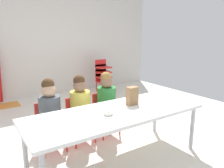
{
  "coord_description": "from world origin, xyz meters",
  "views": [
    {
      "loc": [
        -1.52,
        -2.53,
        1.44
      ],
      "look_at": [
        -0.08,
        -0.37,
        0.84
      ],
      "focal_mm": 35.51,
      "sensor_mm": 36.0,
      "label": 1
    }
  ],
  "objects_px": {
    "craft_table": "(116,115)",
    "seated_child_middle_seat": "(80,103)",
    "kid_chair_red_stack": "(103,74)",
    "paper_plate_center_table": "(113,105)",
    "paper_bag_brown": "(132,96)",
    "donut_powdered_on_plate": "(108,114)",
    "paper_plate_near_edge": "(108,115)",
    "seated_child_far_right": "(106,98)",
    "seated_child_near_camera": "(50,108)"
  },
  "relations": [
    {
      "from": "craft_table",
      "to": "donut_powdered_on_plate",
      "type": "bearing_deg",
      "value": -156.49
    },
    {
      "from": "seated_child_near_camera",
      "to": "donut_powdered_on_plate",
      "type": "height_order",
      "value": "seated_child_near_camera"
    },
    {
      "from": "craft_table",
      "to": "donut_powdered_on_plate",
      "type": "distance_m",
      "value": 0.18
    },
    {
      "from": "kid_chair_red_stack",
      "to": "donut_powdered_on_plate",
      "type": "relative_size",
      "value": 7.43
    },
    {
      "from": "seated_child_middle_seat",
      "to": "donut_powdered_on_plate",
      "type": "relative_size",
      "value": 8.52
    },
    {
      "from": "seated_child_far_right",
      "to": "donut_powdered_on_plate",
      "type": "bearing_deg",
      "value": -120.57
    },
    {
      "from": "craft_table",
      "to": "paper_plate_near_edge",
      "type": "relative_size",
      "value": 11.22
    },
    {
      "from": "seated_child_far_right",
      "to": "donut_powdered_on_plate",
      "type": "distance_m",
      "value": 0.79
    },
    {
      "from": "craft_table",
      "to": "seated_child_far_right",
      "type": "relative_size",
      "value": 2.2
    },
    {
      "from": "kid_chair_red_stack",
      "to": "paper_plate_near_edge",
      "type": "bearing_deg",
      "value": -120.26
    },
    {
      "from": "kid_chair_red_stack",
      "to": "seated_child_middle_seat",
      "type": "bearing_deg",
      "value": -127.58
    },
    {
      "from": "seated_child_middle_seat",
      "to": "paper_plate_center_table",
      "type": "xyz_separation_m",
      "value": [
        0.22,
        -0.43,
        0.04
      ]
    },
    {
      "from": "kid_chair_red_stack",
      "to": "seated_child_far_right",
      "type": "bearing_deg",
      "value": -120.16
    },
    {
      "from": "craft_table",
      "to": "seated_child_middle_seat",
      "type": "xyz_separation_m",
      "value": [
        -0.15,
        0.61,
        0.01
      ]
    },
    {
      "from": "seated_child_middle_seat",
      "to": "kid_chair_red_stack",
      "type": "distance_m",
      "value": 2.71
    },
    {
      "from": "paper_plate_center_table",
      "to": "seated_child_near_camera",
      "type": "bearing_deg",
      "value": 145.35
    },
    {
      "from": "seated_child_far_right",
      "to": "kid_chair_red_stack",
      "type": "relative_size",
      "value": 1.15
    },
    {
      "from": "kid_chair_red_stack",
      "to": "paper_bag_brown",
      "type": "distance_m",
      "value": 2.94
    },
    {
      "from": "craft_table",
      "to": "seated_child_far_right",
      "type": "xyz_separation_m",
      "value": [
        0.25,
        0.61,
        0.01
      ]
    },
    {
      "from": "seated_child_middle_seat",
      "to": "seated_child_far_right",
      "type": "bearing_deg",
      "value": 0.0
    },
    {
      "from": "donut_powdered_on_plate",
      "to": "seated_child_middle_seat",
      "type": "bearing_deg",
      "value": 90.22
    },
    {
      "from": "seated_child_far_right",
      "to": "paper_plate_center_table",
      "type": "xyz_separation_m",
      "value": [
        -0.18,
        -0.43,
        0.04
      ]
    },
    {
      "from": "seated_child_near_camera",
      "to": "paper_plate_near_edge",
      "type": "distance_m",
      "value": 0.79
    },
    {
      "from": "seated_child_middle_seat",
      "to": "seated_child_far_right",
      "type": "relative_size",
      "value": 1.0
    },
    {
      "from": "craft_table",
      "to": "seated_child_middle_seat",
      "type": "bearing_deg",
      "value": 103.84
    },
    {
      "from": "paper_bag_brown",
      "to": "paper_plate_center_table",
      "type": "bearing_deg",
      "value": 157.84
    },
    {
      "from": "seated_child_near_camera",
      "to": "kid_chair_red_stack",
      "type": "bearing_deg",
      "value": 46.23
    },
    {
      "from": "paper_plate_center_table",
      "to": "craft_table",
      "type": "bearing_deg",
      "value": -111.37
    },
    {
      "from": "paper_bag_brown",
      "to": "paper_plate_center_table",
      "type": "distance_m",
      "value": 0.26
    },
    {
      "from": "seated_child_middle_seat",
      "to": "craft_table",
      "type": "bearing_deg",
      "value": -76.16
    },
    {
      "from": "seated_child_near_camera",
      "to": "donut_powdered_on_plate",
      "type": "bearing_deg",
      "value": -59.1
    },
    {
      "from": "paper_bag_brown",
      "to": "donut_powdered_on_plate",
      "type": "relative_size",
      "value": 2.04
    },
    {
      "from": "seated_child_middle_seat",
      "to": "paper_plate_near_edge",
      "type": "xyz_separation_m",
      "value": [
        0.0,
        -0.68,
        0.04
      ]
    },
    {
      "from": "seated_child_middle_seat",
      "to": "paper_bag_brown",
      "type": "relative_size",
      "value": 4.17
    },
    {
      "from": "craft_table",
      "to": "paper_bag_brown",
      "type": "xyz_separation_m",
      "value": [
        0.29,
        0.09,
        0.15
      ]
    },
    {
      "from": "seated_child_middle_seat",
      "to": "paper_plate_center_table",
      "type": "distance_m",
      "value": 0.49
    },
    {
      "from": "paper_bag_brown",
      "to": "kid_chair_red_stack",
      "type": "bearing_deg",
      "value": 65.7
    },
    {
      "from": "seated_child_middle_seat",
      "to": "kid_chair_red_stack",
      "type": "bearing_deg",
      "value": 52.42
    },
    {
      "from": "kid_chair_red_stack",
      "to": "paper_plate_center_table",
      "type": "relative_size",
      "value": 4.44
    },
    {
      "from": "seated_child_far_right",
      "to": "paper_bag_brown",
      "type": "height_order",
      "value": "seated_child_far_right"
    },
    {
      "from": "craft_table",
      "to": "paper_plate_center_table",
      "type": "height_order",
      "value": "paper_plate_center_table"
    },
    {
      "from": "seated_child_near_camera",
      "to": "paper_plate_center_table",
      "type": "bearing_deg",
      "value": -34.65
    },
    {
      "from": "seated_child_middle_seat",
      "to": "paper_plate_near_edge",
      "type": "relative_size",
      "value": 5.1
    },
    {
      "from": "paper_plate_near_edge",
      "to": "paper_plate_center_table",
      "type": "height_order",
      "value": "same"
    },
    {
      "from": "seated_child_middle_seat",
      "to": "paper_bag_brown",
      "type": "distance_m",
      "value": 0.7
    },
    {
      "from": "seated_child_near_camera",
      "to": "donut_powdered_on_plate",
      "type": "distance_m",
      "value": 0.79
    },
    {
      "from": "seated_child_near_camera",
      "to": "seated_child_far_right",
      "type": "xyz_separation_m",
      "value": [
        0.81,
        0.0,
        0.0
      ]
    },
    {
      "from": "paper_plate_near_edge",
      "to": "donut_powdered_on_plate",
      "type": "relative_size",
      "value": 1.67
    },
    {
      "from": "kid_chair_red_stack",
      "to": "donut_powdered_on_plate",
      "type": "height_order",
      "value": "kid_chair_red_stack"
    },
    {
      "from": "paper_plate_near_edge",
      "to": "paper_bag_brown",
      "type": "bearing_deg",
      "value": 19.36
    }
  ]
}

